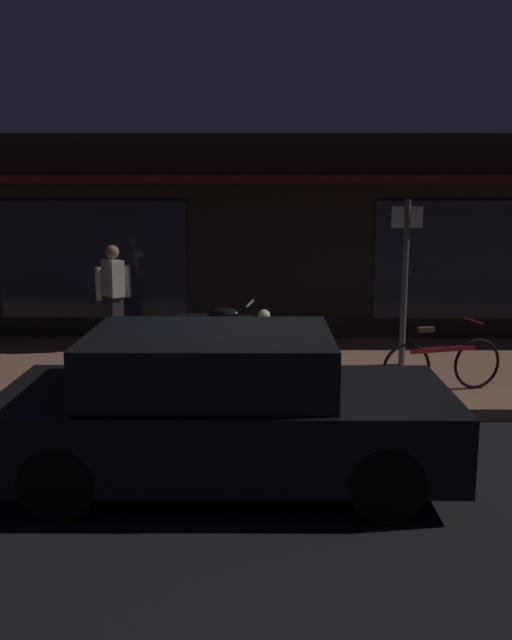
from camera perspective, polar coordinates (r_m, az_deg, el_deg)
name	(u,v)px	position (r m, az deg, el deg)	size (l,w,h in m)	color
ground_plane	(293,453)	(7.33, 3.07, -10.86)	(60.00, 60.00, 0.00)	black
sidewalk_slab	(284,371)	(10.16, 2.29, -4.22)	(18.00, 4.00, 0.15)	#8C6047
storefront_building	(278,237)	(13.23, 1.86, 6.87)	(18.00, 3.30, 3.60)	black
motorcycle	(217,334)	(9.98, -3.24, -1.13)	(1.70, 0.58, 0.97)	black
bicycle_parked	(442,364)	(9.12, 15.04, -3.52)	(1.61, 0.56, 0.91)	black
person_photographer	(114,294)	(11.36, -11.61, 2.07)	(0.53, 0.45, 1.67)	#28232D
sign_post	(405,273)	(10.21, 12.14, 3.83)	(0.44, 0.09, 2.40)	#47474C
parked_car_far	(222,408)	(6.45, -2.82, -7.26)	(4.10, 1.79, 1.42)	black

